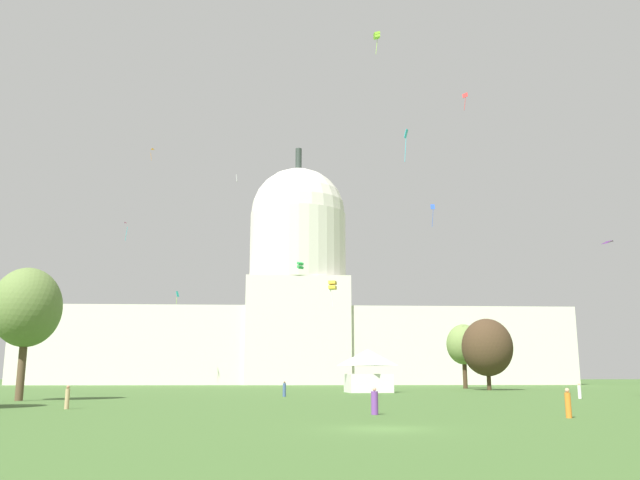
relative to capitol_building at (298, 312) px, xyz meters
The scene contains 22 objects.
ground_plane 153.34m from the capitol_building, 89.58° to the right, with size 800.00×800.00×0.00m, color #42662D.
capitol_building is the anchor object (origin of this frame).
event_tent 88.80m from the capitol_building, 84.34° to the right, with size 6.99×6.19×6.11m.
tree_east_far 79.90m from the capitol_building, 67.23° to the right, with size 10.97×10.70×11.82m.
tree_east_near 67.38m from the capitol_building, 62.88° to the right, with size 7.41×7.82×11.90m.
tree_west_far 120.46m from the capitol_building, 103.98° to the right, with size 7.02×7.41×12.95m.
person_tan_aisle_center 135.69m from the capitol_building, 98.21° to the right, with size 0.33×0.33×1.69m.
person_purple_mid_center 142.43m from the capitol_building, 89.11° to the right, with size 0.61×0.61×1.66m.
person_white_near_tree_east 118.22m from the capitol_building, 76.28° to the right, with size 0.48×0.48×1.60m.
person_denim_near_tent 107.19m from the capitol_building, 91.86° to the right, with size 0.47×0.47×1.73m.
person_orange_back_left 146.73m from the capitol_building, 84.93° to the right, with size 0.36×0.36×1.68m.
kite_turquoise_mid 38.90m from the capitol_building, 138.27° to the right, with size 0.77×0.83×3.06m.
kite_white_high 60.28m from the capitol_building, 103.94° to the right, with size 0.25×0.94×1.44m.
kite_lime_high 96.09m from the capitol_building, 83.27° to the right, with size 1.05×0.98×3.87m.
kite_cyan_mid 101.06m from the capitol_building, 82.73° to the right, with size 0.69×0.87×4.61m.
kite_magenta_mid 71.58m from the capitol_building, 117.47° to the right, with size 0.73×1.09×3.16m.
kite_red_high 86.10m from the capitol_building, 69.51° to the right, with size 0.79×0.81×3.35m.
kite_gold_low 111.37m from the capitol_building, 89.10° to the right, with size 1.00×1.02×2.85m.
kite_blue_mid 77.18m from the capitol_building, 73.26° to the right, with size 0.72×0.30×4.07m.
kite_green_mid 60.30m from the capitol_building, 90.64° to the right, with size 1.32×1.37×1.47m.
kite_violet_low 118.67m from the capitol_building, 74.10° to the right, with size 0.97×1.81×0.25m.
kite_orange_high 58.24m from the capitol_building, 147.72° to the right, with size 0.95×1.21×2.69m.
Camera 1 is at (-4.55, -31.04, 2.39)m, focal length 37.04 mm.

